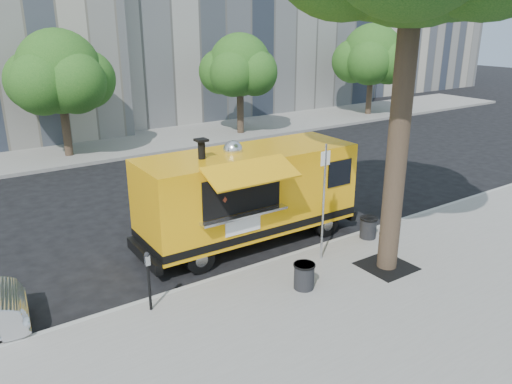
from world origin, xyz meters
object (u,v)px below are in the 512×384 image
sign_post (324,196)px  trash_bin_right (304,275)px  far_tree_c (240,65)px  far_tree_d (372,55)px  parking_meter (148,274)px  trash_bin_left (368,227)px  far_tree_b (59,72)px  food_truck (248,193)px

sign_post → trash_bin_right: size_ratio=4.99×
far_tree_c → far_tree_d: bearing=1.1°
far_tree_c → sign_post: size_ratio=1.74×
far_tree_d → parking_meter: far_tree_d is taller
parking_meter → trash_bin_left: bearing=0.4°
far_tree_b → trash_bin_left: size_ratio=9.29×
sign_post → far_tree_b: bearing=100.1°
far_tree_b → trash_bin_left: far_tree_b is taller
far_tree_c → sign_post: bearing=-114.8°
sign_post → trash_bin_left: sign_post is taller
far_tree_b → trash_bin_right: 15.58m
far_tree_c → far_tree_d: size_ratio=0.92×
food_truck → trash_bin_right: (-0.49, -3.03, -1.00)m
far_tree_c → trash_bin_right: (-7.76, -14.86, -3.25)m
sign_post → food_truck: 2.31m
food_truck → trash_bin_left: (2.77, -1.87, -1.00)m
food_truck → sign_post: bearing=-68.0°
far_tree_c → trash_bin_left: 14.78m
far_tree_c → sign_post: far_tree_c is taller
parking_meter → food_truck: food_truck is taller
sign_post → trash_bin_right: bearing=-145.3°
far_tree_b → trash_bin_right: (1.24, -15.16, -3.36)m
trash_bin_right → trash_bin_left: bearing=19.6°
far_tree_b → parking_meter: bearing=-98.1°
far_tree_b → far_tree_c: (9.00, -0.30, -0.12)m
far_tree_c → far_tree_d: (10.00, 0.20, 0.17)m
sign_post → far_tree_d: bearing=40.7°
parking_meter → trash_bin_right: (3.24, -1.11, -0.51)m
far_tree_c → parking_meter: size_ratio=3.90×
far_tree_c → trash_bin_left: (-4.50, -13.70, -3.25)m
far_tree_d → parking_meter: (-21.00, -13.95, -2.91)m
far_tree_b → parking_meter: size_ratio=4.12×
far_tree_c → food_truck: bearing=-121.6°
far_tree_b → trash_bin_left: (4.50, -14.00, -3.37)m
far_tree_d → trash_bin_left: size_ratio=9.53×
far_tree_b → sign_post: 14.61m
far_tree_b → food_truck: (1.73, -12.13, -2.37)m
food_truck → parking_meter: bearing=-151.9°
sign_post → trash_bin_left: 2.40m
far_tree_b → trash_bin_left: 15.09m
far_tree_b → sign_post: bearing=-79.9°
far_tree_d → food_truck: (-17.27, -12.03, -2.42)m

